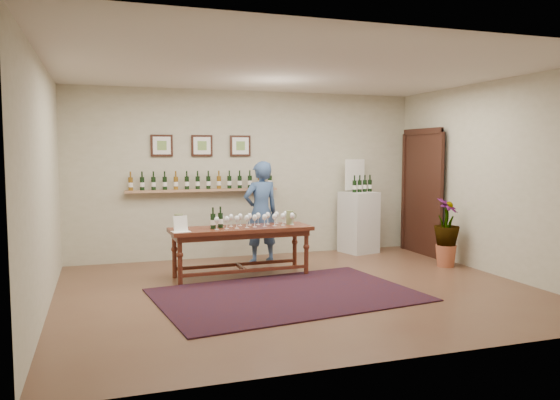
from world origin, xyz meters
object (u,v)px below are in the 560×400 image
object	(u,v)px
display_pedestal	(359,222)
tasting_table	(241,235)
person	(261,212)
potted_plant	(446,232)

from	to	relation	value
display_pedestal	tasting_table	bearing A→B (deg)	-154.05
display_pedestal	person	distance (m)	1.94
tasting_table	person	bearing A→B (deg)	55.90
display_pedestal	person	size ratio (longest dim) A/B	0.66
potted_plant	person	size ratio (longest dim) A/B	0.56
display_pedestal	person	xyz separation A→B (m)	(-1.90, -0.32, 0.28)
tasting_table	potted_plant	world-z (taller)	potted_plant
tasting_table	person	world-z (taller)	person
person	display_pedestal	bearing A→B (deg)	179.15
display_pedestal	person	world-z (taller)	person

